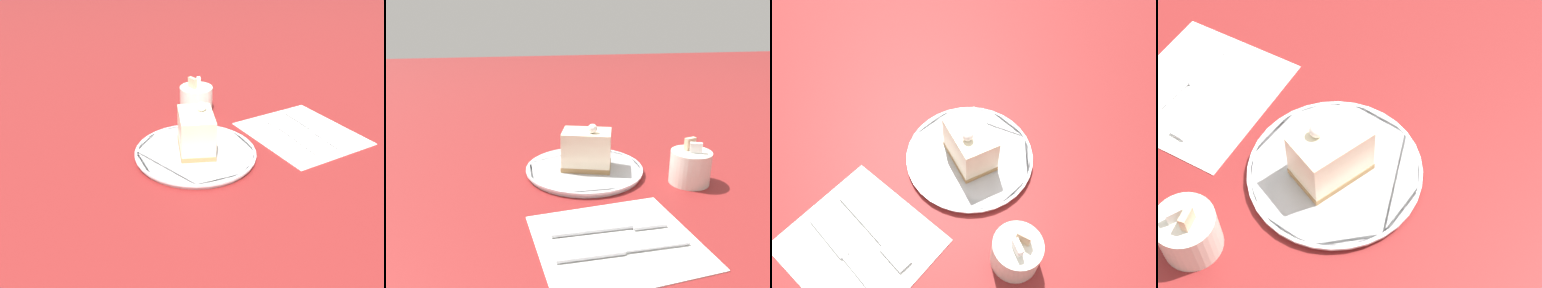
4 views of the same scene
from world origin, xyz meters
The scene contains 7 objects.
ground_plane centered at (0.00, 0.00, 0.00)m, with size 4.00×4.00×0.00m, color maroon.
plate centered at (-0.04, -0.02, 0.01)m, with size 0.22×0.22×0.01m.
cake_slice centered at (-0.03, -0.02, 0.05)m, with size 0.08×0.10×0.09m.
napkin centered at (0.19, -0.02, 0.00)m, with size 0.21×0.23×0.00m.
fork centered at (0.16, -0.01, 0.01)m, with size 0.02×0.16×0.00m.
knife centered at (0.22, -0.04, 0.01)m, with size 0.02×0.17×0.00m.
sugar_bowl centered at (0.04, 0.15, 0.03)m, with size 0.07×0.07×0.08m.
Camera 1 is at (-0.30, -0.63, 0.40)m, focal length 40.00 mm.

